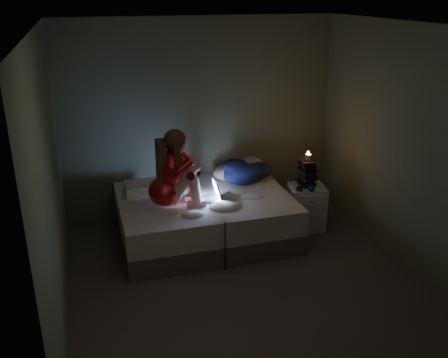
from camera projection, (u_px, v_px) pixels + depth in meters
name	position (u px, v px, depth m)	size (l,w,h in m)	color
floor	(246.00, 284.00, 5.16)	(3.60, 3.80, 0.02)	#48413B
ceiling	(251.00, 25.00, 4.20)	(3.60, 3.80, 0.02)	silver
wall_back	(201.00, 120.00, 6.39)	(3.60, 0.02, 2.60)	#5D674A
wall_front	(352.00, 270.00, 2.98)	(3.60, 0.02, 2.60)	#5D674A
wall_left	(50.00, 188.00, 4.20)	(0.02, 3.80, 2.60)	#5D674A
wall_right	(410.00, 151.00, 5.16)	(0.02, 3.80, 2.60)	#5D674A
bed	(205.00, 217.00, 5.99)	(2.04, 1.53, 0.56)	beige
pillow	(145.00, 188.00, 5.96)	(0.47, 0.33, 0.14)	white
woman	(164.00, 170.00, 5.44)	(0.57, 0.37, 0.91)	maroon
laptop	(205.00, 191.00, 5.73)	(0.36, 0.25, 0.25)	black
clothes_pile	(242.00, 170.00, 6.28)	(0.55, 0.44, 0.33)	#101259
nightstand	(306.00, 207.00, 6.25)	(0.43, 0.38, 0.57)	silver
book_stack	(307.00, 173.00, 6.12)	(0.19, 0.25, 0.34)	black
candle	(308.00, 157.00, 6.04)	(0.07, 0.07, 0.08)	beige
phone	(301.00, 189.00, 6.04)	(0.07, 0.14, 0.01)	black
blue_orb	(313.00, 189.00, 5.98)	(0.08, 0.08, 0.08)	navy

